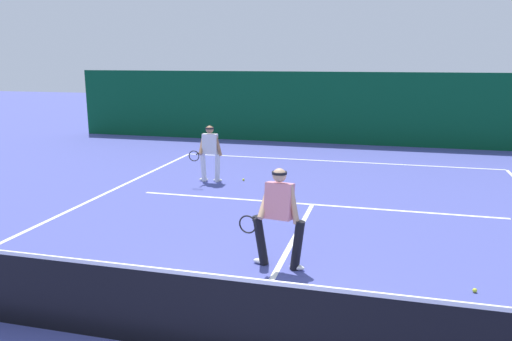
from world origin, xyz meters
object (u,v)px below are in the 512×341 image
player_far (210,151)px  tennis_ball (475,290)px  tennis_ball_extra (243,180)px  player_near (278,214)px

player_far → tennis_ball: (6.09, -5.48, -0.83)m
tennis_ball → tennis_ball_extra: (-5.22, 5.79, 0.00)m
tennis_ball → tennis_ball_extra: size_ratio=1.00×
player_near → tennis_ball_extra: 6.10m
player_near → tennis_ball_extra: (-2.21, 5.62, -0.89)m
player_near → player_far: size_ratio=1.06×
tennis_ball → player_far: bearing=138.0°
player_far → tennis_ball: player_far is taller
player_near → tennis_ball_extra: size_ratio=25.38×
player_far → tennis_ball_extra: bearing=-164.2°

